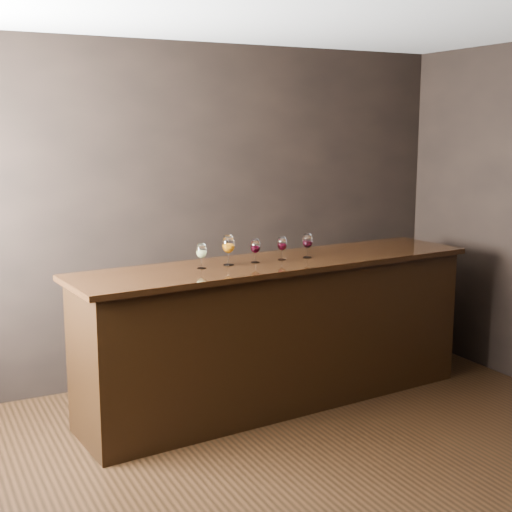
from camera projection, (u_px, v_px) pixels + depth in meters
name	position (u px, v px, depth m)	size (l,w,h in m)	color
ground	(318.00, 489.00, 4.22)	(5.00, 5.00, 0.00)	black
room_shell	(276.00, 184.00, 3.89)	(5.02, 4.52, 2.81)	black
bar_counter	(278.00, 335.00, 5.46)	(3.10, 0.67, 1.08)	black
bar_top	(279.00, 263.00, 5.36)	(3.20, 0.74, 0.04)	black
back_bar_shelf	(234.00, 331.00, 6.11)	(2.19, 0.40, 0.79)	black
glass_white	(201.00, 252.00, 5.04)	(0.08, 0.08, 0.18)	white
glass_amber	(228.00, 245.00, 5.16)	(0.09, 0.09, 0.22)	white
glass_red_a	(255.00, 247.00, 5.26)	(0.07, 0.07, 0.18)	white
glass_red_b	(282.00, 244.00, 5.38)	(0.07, 0.07, 0.17)	white
glass_red_c	(307.00, 241.00, 5.45)	(0.08, 0.08, 0.19)	white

